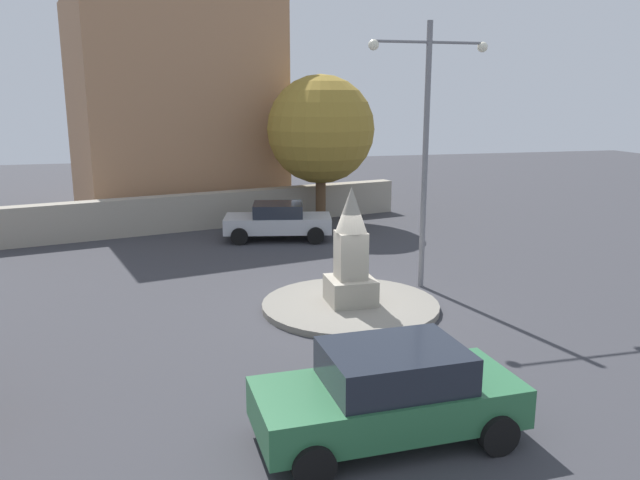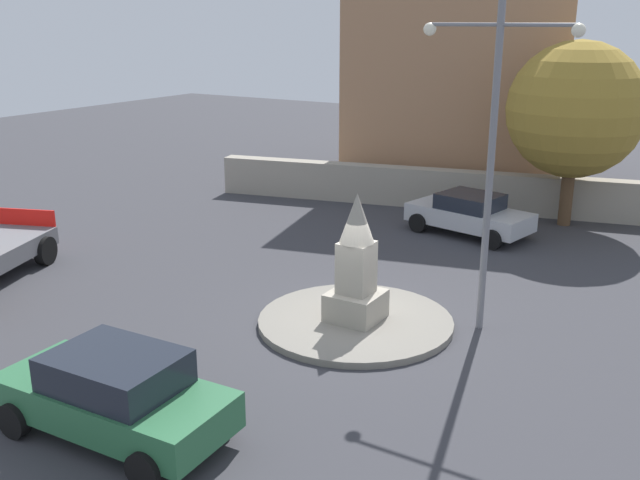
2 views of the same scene
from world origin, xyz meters
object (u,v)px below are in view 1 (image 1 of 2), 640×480
corner_building (173,107)px  car_silver_far_side (278,221)px  streetlamp (426,131)px  tree_near_wall (321,130)px  monument (351,255)px  car_green_near_island (389,392)px

corner_building → car_silver_far_side: bearing=113.6°
streetlamp → corner_building: size_ratio=0.75×
car_silver_far_side → tree_near_wall: bearing=-129.8°
monument → streetlamp: streetlamp is taller
car_green_near_island → tree_near_wall: 18.22m
car_silver_far_side → car_green_near_island: (0.93, 14.71, 0.08)m
monument → car_silver_far_side: bearing=-87.7°
car_green_near_island → tree_near_wall: tree_near_wall is taller
tree_near_wall → car_green_near_island: bearing=79.2°
monument → streetlamp: bearing=-151.6°
corner_building → tree_near_wall: (-5.94, 5.11, -0.88)m
car_silver_far_side → tree_near_wall: size_ratio=0.69×
car_silver_far_side → car_green_near_island: bearing=86.4°
streetlamp → corner_building: bearing=-67.1°
car_silver_far_side → corner_building: bearing=-66.4°
streetlamp → tree_near_wall: (0.45, -9.99, -0.46)m
tree_near_wall → streetlamp: bearing=92.6°
monument → car_green_near_island: (1.26, 6.26, -0.63)m
streetlamp → car_green_near_island: size_ratio=1.71×
corner_building → car_green_near_island: bearing=96.5°
monument → car_green_near_island: size_ratio=0.70×
car_silver_far_side → corner_building: size_ratio=0.44×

